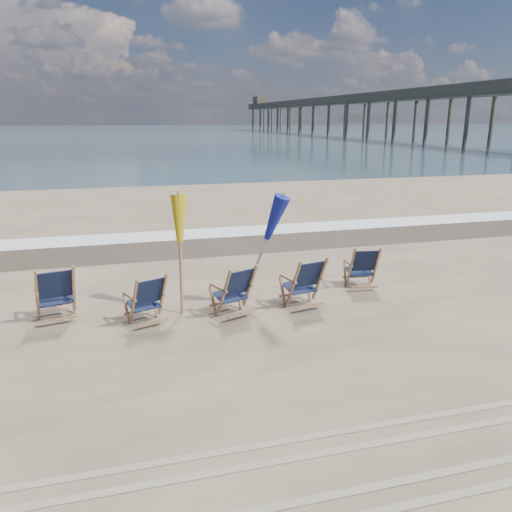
# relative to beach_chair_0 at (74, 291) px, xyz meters

# --- Properties ---
(ocean) EXTENTS (400.00, 400.00, 0.00)m
(ocean) POSITION_rel_beach_chair_0_xyz_m (3.35, 125.91, -0.53)
(ocean) COLOR #38505D
(ocean) RESTS_ON ground
(surf_foam) EXTENTS (200.00, 1.40, 0.01)m
(surf_foam) POSITION_rel_beach_chair_0_xyz_m (3.35, 6.21, -0.53)
(surf_foam) COLOR silver
(surf_foam) RESTS_ON ground
(wet_sand_strip) EXTENTS (200.00, 2.60, 0.00)m
(wet_sand_strip) POSITION_rel_beach_chair_0_xyz_m (3.35, 4.71, -0.53)
(wet_sand_strip) COLOR #42362A
(wet_sand_strip) RESTS_ON ground
(tire_tracks) EXTENTS (80.00, 1.30, 0.01)m
(tire_tracks) POSITION_rel_beach_chair_0_xyz_m (3.35, -4.89, -0.52)
(tire_tracks) COLOR gray
(tire_tracks) RESTS_ON ground
(beach_chair_0) EXTENTS (0.82, 0.89, 1.06)m
(beach_chair_0) POSITION_rel_beach_chair_0_xyz_m (0.00, 0.00, 0.00)
(beach_chair_0) COLOR #121A35
(beach_chair_0) RESTS_ON ground
(beach_chair_1) EXTENTS (0.80, 0.85, 0.94)m
(beach_chair_1) POSITION_rel_beach_chair_0_xyz_m (1.50, -0.53, -0.06)
(beach_chair_1) COLOR #121A35
(beach_chair_1) RESTS_ON ground
(beach_chair_2) EXTENTS (0.84, 0.89, 0.99)m
(beach_chair_2) POSITION_rel_beach_chair_0_xyz_m (3.06, -0.55, -0.04)
(beach_chair_2) COLOR #121A35
(beach_chair_2) RESTS_ON ground
(beach_chair_3) EXTENTS (0.79, 0.85, 1.02)m
(beach_chair_3) POSITION_rel_beach_chair_0_xyz_m (4.42, -0.54, -0.02)
(beach_chair_3) COLOR #121A35
(beach_chair_3) RESTS_ON ground
(beach_chair_4) EXTENTS (0.70, 0.77, 0.95)m
(beach_chair_4) POSITION_rel_beach_chair_0_xyz_m (5.92, 0.08, -0.05)
(beach_chair_4) COLOR #121A35
(beach_chair_4) RESTS_ON ground
(umbrella_yellow) EXTENTS (0.30, 0.30, 2.14)m
(umbrella_yellow) POSITION_rel_beach_chair_0_xyz_m (1.88, -0.07, 1.09)
(umbrella_yellow) COLOR #9D6A46
(umbrella_yellow) RESTS_ON ground
(umbrella_blue) EXTENTS (0.30, 0.30, 2.25)m
(umbrella_blue) POSITION_rel_beach_chair_0_xyz_m (3.34, -0.20, 1.19)
(umbrella_blue) COLOR #A5A5AD
(umbrella_blue) RESTS_ON ground
(fishing_pier) EXTENTS (4.40, 140.00, 9.30)m
(fishing_pier) POSITION_rel_beach_chair_0_xyz_m (41.35, 71.91, 4.12)
(fishing_pier) COLOR #50473A
(fishing_pier) RESTS_ON ground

